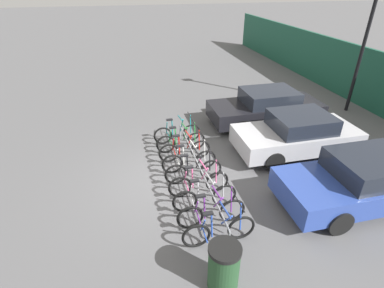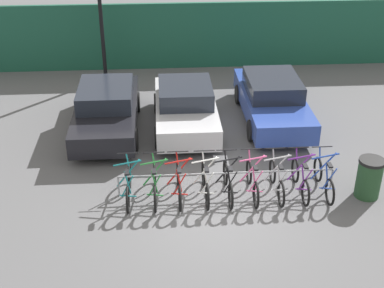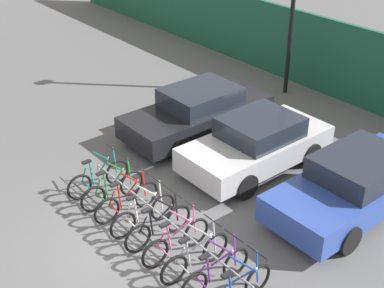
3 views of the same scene
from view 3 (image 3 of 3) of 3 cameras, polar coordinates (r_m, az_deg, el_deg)
name	(u,v)px [view 3 (image 3 of 3)]	position (r m, az deg, el deg)	size (l,w,h in m)	color
ground_plane	(130,243)	(11.61, -6.65, -10.45)	(120.00, 120.00, 0.00)	#59595B
bike_rack	(163,219)	(11.39, -3.07, -7.94)	(5.38, 0.04, 0.57)	gray
bicycle_teal	(99,178)	(13.09, -9.93, -3.57)	(0.68, 1.71, 1.05)	black
bicycle_green	(113,189)	(12.62, -8.44, -4.80)	(0.68, 1.71, 1.05)	black
bicycle_red	(127,201)	(12.20, -6.97, -6.02)	(0.68, 1.71, 1.05)	black
bicycle_white	(143,214)	(11.75, -5.22, -7.46)	(0.68, 1.71, 1.05)	black
bicycle_black	(158,226)	(11.39, -3.60, -8.77)	(0.68, 1.71, 1.05)	black
bicycle_pink	(176,241)	(11.00, -1.71, -10.29)	(0.68, 1.71, 1.05)	black
bicycle_silver	(195,257)	(10.64, 0.35, -11.91)	(0.68, 1.71, 1.05)	black
bicycle_purple	(215,273)	(10.31, 2.51, -13.58)	(0.68, 1.71, 1.05)	black
car_black	(198,112)	(15.37, 0.66, 3.48)	(1.91, 4.46, 1.40)	black
car_silver	(257,143)	(13.82, 6.94, 0.08)	(1.91, 4.06, 1.40)	#B7B7BC
car_blue	(356,183)	(12.68, 17.09, -4.05)	(1.91, 4.54, 1.40)	#2D479E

